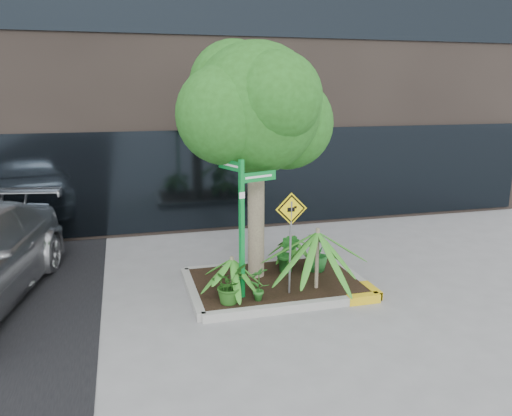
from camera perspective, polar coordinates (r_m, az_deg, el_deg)
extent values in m
plane|color=gray|center=(9.39, 1.59, -9.85)|extent=(80.00, 80.00, 0.00)
cube|color=#9E9E99|center=(10.67, 0.46, -6.50)|extent=(3.20, 0.15, 0.15)
cube|color=#9E9E99|center=(8.72, 4.42, -11.24)|extent=(3.20, 0.15, 0.15)
cube|color=#9E9E99|center=(9.36, -7.30, -9.54)|extent=(0.15, 2.20, 0.15)
cube|color=#9E9E99|center=(10.24, 10.88, -7.61)|extent=(0.15, 2.20, 0.15)
cube|color=yellow|center=(9.21, 12.19, -10.14)|extent=(0.60, 0.17, 0.15)
cube|color=black|center=(9.66, 2.23, -8.39)|extent=(3.05, 2.05, 0.06)
cylinder|color=gray|center=(9.48, 0.00, -0.11)|extent=(0.32, 0.32, 2.98)
cylinder|color=gray|center=(9.32, 0.60, 6.47)|extent=(0.56, 0.16, 0.97)
sphere|color=#225718|center=(9.23, 0.00, 11.35)|extent=(2.38, 2.38, 2.38)
sphere|color=#225718|center=(9.73, 3.55, 9.68)|extent=(1.79, 1.79, 1.79)
sphere|color=#225718|center=(8.90, -3.42, 10.61)|extent=(1.79, 1.79, 1.79)
sphere|color=#225718|center=(8.71, 2.35, 12.53)|extent=(1.59, 1.59, 1.59)
sphere|color=#225718|center=(9.63, -2.55, 13.79)|extent=(1.69, 1.69, 1.69)
cylinder|color=gray|center=(9.17, 6.98, -5.72)|extent=(0.07, 0.07, 1.14)
cylinder|color=gray|center=(8.89, -2.78, -7.72)|extent=(0.07, 0.07, 0.71)
cylinder|color=gray|center=(10.35, 4.14, -4.86)|extent=(0.07, 0.07, 0.64)
imported|color=#225618|center=(8.58, -3.15, -8.69)|extent=(0.84, 0.84, 0.66)
imported|color=#1D6324|center=(10.07, 6.98, -5.06)|extent=(0.56, 0.56, 0.77)
imported|color=#22651F|center=(8.67, 0.31, -8.59)|extent=(0.41, 0.41, 0.62)
imported|color=#1D641F|center=(9.93, 3.68, -5.14)|extent=(0.62, 0.62, 0.81)
cube|color=#0D8F34|center=(8.53, -1.64, -3.05)|extent=(0.09, 0.09, 2.58)
cube|color=#0D8F34|center=(8.50, 0.29, 3.61)|extent=(0.68, 0.27, 0.17)
cube|color=#0D8F34|center=(8.57, -2.99, 4.92)|extent=(0.27, 0.68, 0.17)
cube|color=white|center=(8.49, 0.32, 3.60)|extent=(0.52, 0.19, 0.04)
cube|color=white|center=(8.57, -3.08, 4.92)|extent=(0.19, 0.52, 0.04)
cube|color=white|center=(8.32, -1.60, 1.45)|extent=(0.11, 0.04, 0.11)
cylinder|color=slate|center=(8.79, 3.94, -4.59)|extent=(0.04, 0.09, 1.69)
cube|color=yellow|center=(8.58, 4.05, -0.10)|extent=(0.57, 0.02, 0.57)
cube|color=black|center=(8.57, 4.07, -0.11)|extent=(0.50, 0.01, 0.50)
cube|color=yellow|center=(8.56, 4.08, -0.12)|extent=(0.43, 0.01, 0.43)
cube|color=black|center=(8.56, 4.03, -0.19)|extent=(0.13, 0.00, 0.08)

